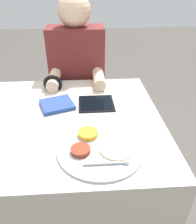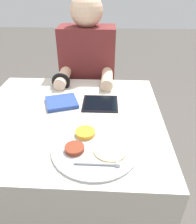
# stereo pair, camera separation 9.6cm
# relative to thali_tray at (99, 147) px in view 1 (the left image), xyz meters

# --- Properties ---
(ground_plane) EXTENTS (12.00, 12.00, 0.00)m
(ground_plane) POSITION_rel_thali_tray_xyz_m (-0.15, 0.23, -0.77)
(ground_plane) COLOR #4C4742
(dining_table) EXTENTS (0.91, 0.86, 0.76)m
(dining_table) POSITION_rel_thali_tray_xyz_m (-0.15, 0.23, -0.39)
(dining_table) COLOR beige
(dining_table) RESTS_ON ground_plane
(thali_tray) EXTENTS (0.34, 0.34, 0.03)m
(thali_tray) POSITION_rel_thali_tray_xyz_m (0.00, 0.00, 0.00)
(thali_tray) COLOR #B7BABF
(thali_tray) RESTS_ON dining_table
(red_notebook) EXTENTS (0.20, 0.19, 0.02)m
(red_notebook) POSITION_rel_thali_tray_xyz_m (-0.19, 0.34, 0.00)
(red_notebook) COLOR silver
(red_notebook) RESTS_ON dining_table
(tablet_device) EXTENTS (0.18, 0.17, 0.01)m
(tablet_device) POSITION_rel_thali_tray_xyz_m (0.01, 0.35, -0.00)
(tablet_device) COLOR black
(tablet_device) RESTS_ON dining_table
(person_diner) EXTENTS (0.37, 0.42, 1.25)m
(person_diner) POSITION_rel_thali_tray_xyz_m (-0.10, 0.80, -0.17)
(person_diner) COLOR black
(person_diner) RESTS_ON ground_plane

